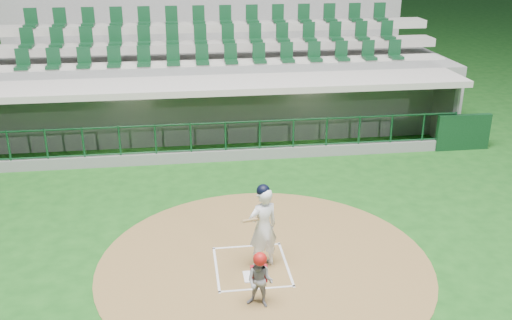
% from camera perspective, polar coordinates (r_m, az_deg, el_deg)
% --- Properties ---
extents(ground, '(120.00, 120.00, 0.00)m').
position_cam_1_polar(ground, '(12.64, -0.63, -9.92)').
color(ground, '#144915').
rests_on(ground, ground).
extents(dirt_circle, '(7.20, 7.20, 0.01)m').
position_cam_1_polar(dirt_circle, '(12.50, 0.87, -10.28)').
color(dirt_circle, brown).
rests_on(dirt_circle, ground).
extents(home_plate, '(0.43, 0.43, 0.02)m').
position_cam_1_polar(home_plate, '(12.04, -0.20, -11.56)').
color(home_plate, white).
rests_on(home_plate, dirt_circle).
extents(batter_box_chalk, '(1.55, 1.80, 0.01)m').
position_cam_1_polar(batter_box_chalk, '(12.37, -0.45, -10.58)').
color(batter_box_chalk, white).
rests_on(batter_box_chalk, ground).
extents(dugout_structure, '(16.40, 3.70, 3.00)m').
position_cam_1_polar(dugout_structure, '(19.41, -3.57, 4.59)').
color(dugout_structure, slate).
rests_on(dugout_structure, ground).
extents(seating_deck, '(17.00, 6.72, 5.15)m').
position_cam_1_polar(seating_deck, '(22.26, -4.22, 8.02)').
color(seating_deck, gray).
rests_on(seating_deck, ground).
extents(batter, '(0.93, 0.96, 1.89)m').
position_cam_1_polar(batter, '(11.95, 0.70, -6.64)').
color(batter, white).
rests_on(batter, dirt_circle).
extents(catcher, '(0.64, 0.59, 1.15)m').
position_cam_1_polar(catcher, '(10.91, 0.39, -11.87)').
color(catcher, gray).
rests_on(catcher, dirt_circle).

